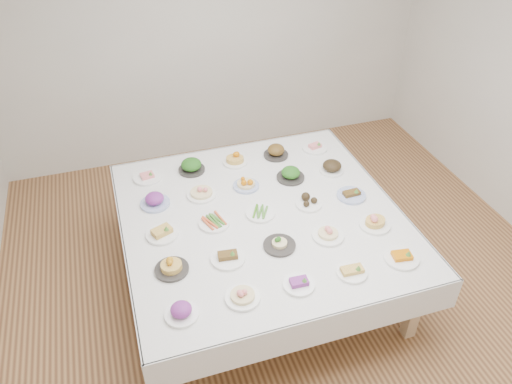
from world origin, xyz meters
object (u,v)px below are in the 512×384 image
object	(u,v)px
dish_12	(260,213)
dish_24	(315,146)
dish_0	(181,310)
display_table	(262,221)

from	to	relation	value
dish_12	dish_24	size ratio (longest dim) A/B	0.98
dish_0	display_table	bearing A→B (deg)	44.84
dish_0	dish_24	distance (m)	2.32
dish_0	dish_12	world-z (taller)	dish_0
display_table	dish_24	bearing A→B (deg)	44.47
dish_12	dish_24	distance (m)	1.15
display_table	dish_12	world-z (taller)	dish_12
dish_0	dish_24	size ratio (longest dim) A/B	0.92
display_table	dish_24	size ratio (longest dim) A/B	9.34
dish_12	dish_0	bearing A→B (deg)	-134.58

